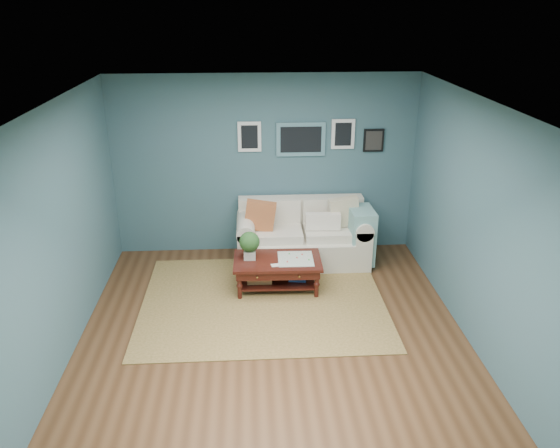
{
  "coord_description": "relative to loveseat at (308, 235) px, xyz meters",
  "views": [
    {
      "loc": [
        -0.24,
        -5.34,
        3.67
      ],
      "look_at": [
        0.14,
        1.0,
        1.03
      ],
      "focal_mm": 35.0,
      "sensor_mm": 36.0,
      "label": 1
    }
  ],
  "objects": [
    {
      "name": "room_shell",
      "position": [
        -0.6,
        -1.97,
        0.95
      ],
      "size": [
        5.0,
        5.02,
        2.7
      ],
      "color": "brown",
      "rests_on": "ground"
    },
    {
      "name": "loveseat",
      "position": [
        0.0,
        0.0,
        0.0
      ],
      "size": [
        1.97,
        0.9,
        1.01
      ],
      "color": "beige",
      "rests_on": "ground"
    },
    {
      "name": "area_rug",
      "position": [
        -0.71,
        -1.17,
        -0.41
      ],
      "size": [
        3.13,
        2.5,
        0.01
      ],
      "primitive_type": "cube",
      "color": "brown",
      "rests_on": "ground"
    },
    {
      "name": "coffee_table",
      "position": [
        -0.56,
        -0.83,
        -0.05
      ],
      "size": [
        1.18,
        0.7,
        0.82
      ],
      "rotation": [
        0.0,
        0.0,
        -0.02
      ],
      "color": "black",
      "rests_on": "ground"
    }
  ]
}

